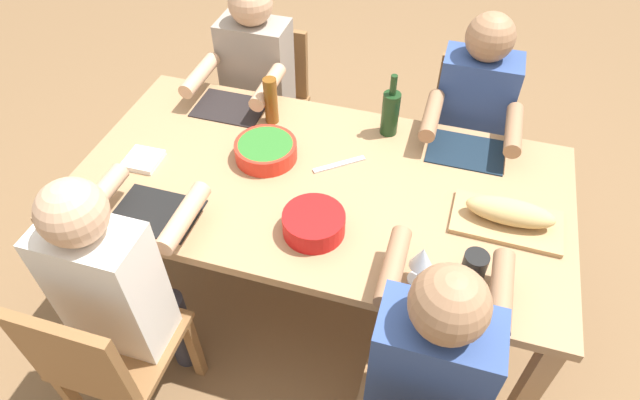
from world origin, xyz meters
name	(u,v)px	position (x,y,z in m)	size (l,w,h in m)	color
ground_plane	(320,287)	(0.00, 0.00, 0.00)	(8.00, 8.00, 0.00)	brown
dining_table	(320,194)	(0.00, 0.00, 0.67)	(1.97, 1.02, 0.74)	#A87F56
diner_near_right	(429,365)	(0.54, -0.65, 0.70)	(0.41, 0.53, 1.20)	#2D2D38
chair_far_right	(466,132)	(0.54, 0.83, 0.48)	(0.40, 0.40, 0.85)	olive
diner_far_right	(470,119)	(0.54, 0.65, 0.70)	(0.41, 0.53, 1.20)	#2D2D38
chair_far_left	(270,97)	(-0.54, 0.83, 0.48)	(0.40, 0.40, 0.85)	olive
diner_far_left	(254,82)	(-0.54, 0.65, 0.70)	(0.41, 0.53, 1.20)	#2D2D38
chair_near_left	(106,358)	(-0.54, -0.83, 0.48)	(0.40, 0.40, 0.85)	olive
diner_near_left	(117,282)	(-0.54, -0.65, 0.70)	(0.41, 0.53, 1.20)	#2D2D38
serving_bowl_fruit	(314,222)	(0.06, -0.26, 0.79)	(0.23, 0.23, 0.08)	red
serving_bowl_greens	(266,150)	(-0.26, 0.07, 0.78)	(0.26, 0.26, 0.07)	red
cutting_board	(506,222)	(0.73, -0.02, 0.75)	(0.40, 0.22, 0.02)	tan
bread_loaf	(510,212)	(0.73, -0.02, 0.81)	(0.32, 0.11, 0.09)	tan
wine_bottle	(390,112)	(0.20, 0.39, 0.85)	(0.08, 0.08, 0.29)	#193819
beer_bottle	(271,101)	(-0.32, 0.31, 0.85)	(0.06, 0.06, 0.22)	brown
wine_glass	(422,259)	(0.46, -0.37, 0.86)	(0.08, 0.08, 0.17)	silver
cup_near_right	(474,265)	(0.63, -0.29, 0.79)	(0.08, 0.08, 0.10)	black
placemat_far_right	(466,151)	(0.54, 0.35, 0.74)	(0.32, 0.23, 0.01)	#142333
placemat_far_left	(230,108)	(-0.54, 0.35, 0.74)	(0.32, 0.23, 0.01)	black
placemat_near_left	(157,213)	(-0.54, -0.35, 0.74)	(0.32, 0.23, 0.01)	black
carving_knife	(339,164)	(0.05, 0.11, 0.74)	(0.23, 0.02, 0.01)	silver
napkin_stack	(143,160)	(-0.74, -0.10, 0.75)	(0.14, 0.14, 0.02)	white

